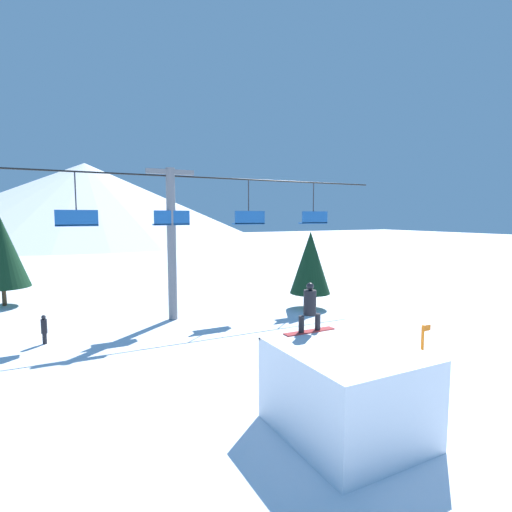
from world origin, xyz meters
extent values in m
plane|color=white|center=(0.00, 0.00, 0.00)|extent=(220.00, 220.00, 0.00)
cone|color=silver|center=(0.00, 91.51, 8.55)|extent=(77.98, 77.98, 17.09)
cube|color=white|center=(-1.40, 0.42, 1.07)|extent=(2.96, 3.45, 2.15)
cube|color=silver|center=(-1.40, 2.09, 2.12)|extent=(2.96, 0.10, 0.06)
cube|color=#B22D2D|center=(-1.42, 1.93, 2.16)|extent=(1.54, 0.26, 0.03)
cylinder|color=black|center=(-1.69, 1.93, 2.40)|extent=(0.15, 0.15, 0.45)
cylinder|color=black|center=(-1.15, 1.93, 2.40)|extent=(0.15, 0.15, 0.45)
cylinder|color=black|center=(-1.42, 1.93, 2.96)|extent=(0.34, 0.34, 0.68)
sphere|color=black|center=(-1.42, 1.93, 3.41)|extent=(0.20, 0.20, 0.20)
cylinder|color=slate|center=(-2.14, 13.02, 3.84)|extent=(0.45, 0.45, 7.69)
cube|color=slate|center=(-2.14, 13.02, 7.49)|extent=(2.40, 0.24, 0.24)
cylinder|color=black|center=(-2.14, 13.02, 7.29)|extent=(25.60, 0.08, 0.08)
cylinder|color=#28282D|center=(-6.49, 13.02, 6.08)|extent=(0.06, 0.06, 2.41)
cube|color=#195199|center=(-6.49, 13.02, 4.88)|extent=(1.80, 0.44, 0.08)
cube|color=#195199|center=(-6.49, 12.84, 5.23)|extent=(1.80, 0.08, 0.70)
cylinder|color=#28282D|center=(-2.14, 13.02, 6.08)|extent=(0.06, 0.06, 2.41)
cube|color=#195199|center=(-2.14, 13.02, 4.88)|extent=(1.80, 0.44, 0.08)
cube|color=#195199|center=(-2.14, 12.84, 5.23)|extent=(1.80, 0.08, 0.70)
cylinder|color=#28282D|center=(2.21, 13.02, 6.08)|extent=(0.06, 0.06, 2.41)
cube|color=#195199|center=(2.21, 13.02, 4.88)|extent=(1.80, 0.44, 0.08)
cube|color=#195199|center=(2.21, 12.84, 5.23)|extent=(1.80, 0.08, 0.70)
cylinder|color=#28282D|center=(6.57, 13.02, 6.08)|extent=(0.06, 0.06, 2.41)
cube|color=#195199|center=(6.57, 13.02, 4.88)|extent=(1.80, 0.44, 0.08)
cube|color=#195199|center=(6.57, 12.84, 5.23)|extent=(1.80, 0.08, 0.70)
cylinder|color=#4C3823|center=(5.60, 11.88, 0.43)|extent=(0.29, 0.29, 0.86)
cone|color=black|center=(5.60, 11.88, 2.65)|extent=(2.31, 2.31, 3.58)
cylinder|color=#4C3823|center=(-10.17, 20.70, 0.55)|extent=(0.24, 0.24, 1.10)
cone|color=black|center=(-10.17, 20.70, 3.24)|extent=(2.98, 2.98, 4.27)
cylinder|color=orange|center=(3.33, 2.14, 0.84)|extent=(0.10, 0.10, 1.67)
cube|color=orange|center=(3.51, 2.14, 1.55)|extent=(0.36, 0.02, 0.20)
cylinder|color=black|center=(-7.99, 11.54, 0.23)|extent=(0.17, 0.17, 0.45)
cylinder|color=black|center=(-7.99, 11.54, 0.75)|extent=(0.24, 0.24, 0.60)
sphere|color=#232328|center=(-7.99, 11.54, 1.14)|extent=(0.18, 0.18, 0.18)
camera|label=1|loc=(-7.62, -6.84, 5.30)|focal=28.00mm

